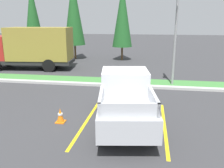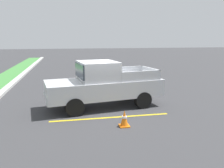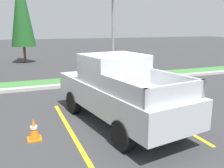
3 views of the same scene
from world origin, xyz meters
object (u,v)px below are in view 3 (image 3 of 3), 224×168
street_light (114,9)px  cypress_tree_center (21,8)px  pickup_truck_main (118,90)px  traffic_cone (34,129)px

street_light → cypress_tree_center: (-4.29, 9.30, 0.59)m
street_light → cypress_tree_center: cypress_tree_center is taller
street_light → cypress_tree_center: bearing=114.8°
pickup_truck_main → traffic_cone: pickup_truck_main is taller
street_light → traffic_cone: bearing=-127.6°
cypress_tree_center → traffic_cone: 16.20m
pickup_truck_main → street_light: size_ratio=0.82×
pickup_truck_main → cypress_tree_center: (-1.96, 15.30, 3.43)m
cypress_tree_center → street_light: bearing=-65.2°
street_light → traffic_cone: street_light is taller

